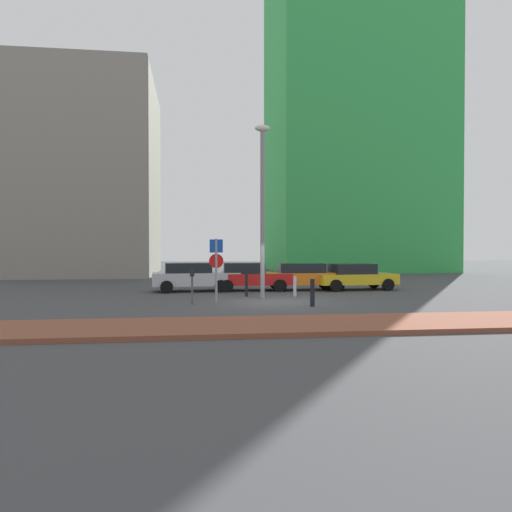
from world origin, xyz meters
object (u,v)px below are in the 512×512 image
traffic_bollard_mid (246,285)px  parked_car_silver (194,276)px  parked_car_yellow (355,276)px  traffic_bollard_far (295,286)px  parked_car_orange (305,276)px  traffic_bollard_near (312,293)px  parking_meter (192,282)px  parked_car_red (248,276)px  parking_sign_post (216,263)px  street_lamp (262,198)px

traffic_bollard_mid → parked_car_silver: bearing=128.7°
parked_car_yellow → traffic_bollard_far: bearing=-143.2°
parked_car_orange → traffic_bollard_far: (-1.26, -3.22, -0.29)m
traffic_bollard_near → traffic_bollard_far: bearing=87.9°
parking_meter → traffic_bollard_far: bearing=28.5°
parked_car_silver → parked_car_red: 2.85m
parked_car_red → parking_sign_post: parking_sign_post is taller
parked_car_silver → parking_meter: bearing=-90.8°
parked_car_red → traffic_bollard_far: (1.87, -3.32, -0.30)m
parked_car_yellow → street_lamp: (-5.58, -3.65, 3.80)m
parked_car_red → street_lamp: 5.53m
traffic_bollard_near → parked_car_orange: bearing=78.9°
parked_car_silver → parked_car_red: size_ratio=1.01×
parked_car_red → parking_sign_post: size_ratio=1.70×
street_lamp → traffic_bollard_mid: 4.15m
parking_meter → parked_car_silver: bearing=89.2°
traffic_bollard_near → parked_car_yellow: bearing=59.4°
parked_car_orange → parking_meter: (-6.07, -5.83, 0.15)m
parked_car_silver → parking_sign_post: bearing=-80.2°
parked_car_yellow → parking_meter: parked_car_yellow is taller
parked_car_red → parked_car_yellow: size_ratio=1.02×
parking_sign_post → traffic_bollard_near: size_ratio=2.48×
parking_meter → traffic_bollard_near: size_ratio=1.32×
parked_car_yellow → traffic_bollard_far: size_ratio=4.69×
parked_car_orange → parking_sign_post: (-5.06, -5.31, 0.91)m
parking_meter → parked_car_red: bearing=63.7°
street_lamp → traffic_bollard_near: street_lamp is taller
parked_car_red → traffic_bollard_mid: (-0.41, -3.14, -0.23)m
parked_car_red → parked_car_yellow: (5.80, -0.38, -0.02)m
parking_meter → street_lamp: street_lamp is taller
traffic_bollard_near → parked_car_red: bearing=103.3°
parked_car_silver → traffic_bollard_mid: (2.44, -3.05, -0.25)m
parked_car_orange → parked_car_yellow: (2.67, -0.28, -0.02)m
parking_sign_post → traffic_bollard_far: 4.51m
parking_sign_post → traffic_bollard_mid: parking_sign_post is taller
parking_meter → street_lamp: (3.16, 1.90, 3.63)m
parking_sign_post → parking_meter: 1.36m
traffic_bollard_mid → parking_meter: bearing=-132.1°
parked_car_yellow → traffic_bollard_mid: size_ratio=4.08×
parked_car_red → traffic_bollard_near: (1.73, -7.28, -0.23)m
street_lamp → traffic_bollard_far: size_ratio=8.28×
parking_sign_post → traffic_bollard_near: bearing=-26.9°
parked_car_yellow → traffic_bollard_near: 8.01m
parked_car_yellow → traffic_bollard_mid: parked_car_yellow is taller
parked_car_silver → street_lamp: bearing=-52.0°
street_lamp → parking_meter: bearing=-148.9°
parked_car_orange → parked_car_yellow: bearing=-5.9°
parked_car_red → parking_sign_post: 5.82m
parked_car_orange → traffic_bollard_far: size_ratio=4.86×
parked_car_yellow → parking_sign_post: parking_sign_post is taller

